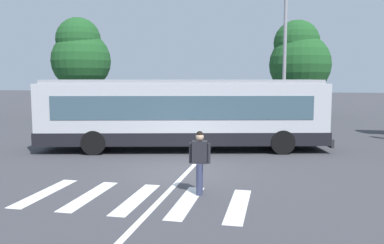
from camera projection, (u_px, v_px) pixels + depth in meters
name	position (u px, v px, depth m)	size (l,w,h in m)	color
ground_plane	(181.00, 172.00, 13.33)	(160.00, 160.00, 0.00)	#3D3D42
city_transit_bus	(183.00, 114.00, 17.40)	(12.61, 5.29, 3.06)	black
pedestrian_crossing_street	(200.00, 159.00, 10.72)	(0.58, 0.43, 1.72)	#333856
parked_car_black	(197.00, 113.00, 27.13)	(2.00, 4.56, 1.35)	black
parked_car_silver	(237.00, 115.00, 25.95)	(1.91, 4.52, 1.35)	black
parked_car_blue	(280.00, 115.00, 25.75)	(2.02, 4.57, 1.35)	black
twin_arm_street_lamp	(285.00, 34.00, 22.68)	(3.99, 0.32, 9.27)	#939399
background_tree_left	(80.00, 55.00, 31.32)	(4.62, 4.62, 7.84)	brown
background_tree_right	(299.00, 58.00, 32.06)	(4.91, 4.91, 7.78)	brown
crosswalk_painted_stripes	(137.00, 199.00, 10.36)	(5.73, 2.77, 0.01)	silver
lane_center_line	(199.00, 160.00, 15.23)	(0.16, 24.00, 0.01)	silver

